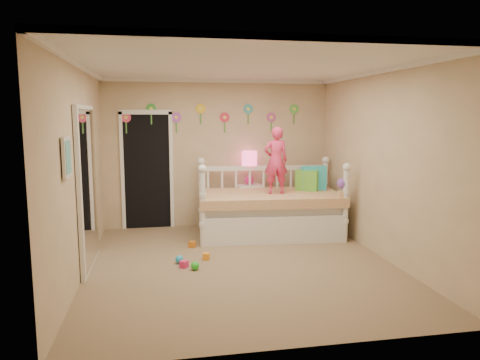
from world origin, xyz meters
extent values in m
cube|color=#7F684C|center=(0.00, 0.00, 0.00)|extent=(4.00, 4.50, 0.01)
cube|color=white|center=(0.00, 0.00, 2.60)|extent=(4.00, 4.50, 0.01)
cube|color=tan|center=(0.00, 2.25, 1.30)|extent=(4.00, 0.01, 2.60)
cube|color=tan|center=(-2.00, 0.00, 1.30)|extent=(0.01, 4.50, 2.60)
cube|color=tan|center=(2.00, 0.00, 1.30)|extent=(0.01, 4.50, 2.60)
cube|color=#26B8C2|center=(1.54, 1.51, 0.92)|extent=(0.42, 0.15, 0.41)
cube|color=#66C23B|center=(1.40, 1.47, 0.88)|extent=(0.39, 0.31, 0.35)
imported|color=#EF3668|center=(0.82, 1.30, 1.25)|extent=(0.41, 0.28, 1.08)
cube|color=white|center=(0.54, 2.07, 0.37)|extent=(0.48, 0.39, 0.74)
sphere|color=#D31C6E|center=(0.54, 2.07, 0.83)|extent=(0.16, 0.16, 0.16)
cylinder|color=#D31C6E|center=(0.54, 2.07, 1.00)|extent=(0.03, 0.03, 0.35)
cylinder|color=#FF4C85|center=(0.54, 2.07, 1.22)|extent=(0.27, 0.27, 0.26)
cube|color=black|center=(-1.25, 2.23, 1.03)|extent=(0.90, 0.04, 2.07)
cube|color=white|center=(-1.96, 0.30, 1.05)|extent=(0.07, 1.30, 2.10)
cube|color=white|center=(-1.97, -0.90, 1.55)|extent=(0.05, 0.34, 0.42)
camera|label=1|loc=(-1.05, -5.69, 1.97)|focal=33.58mm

